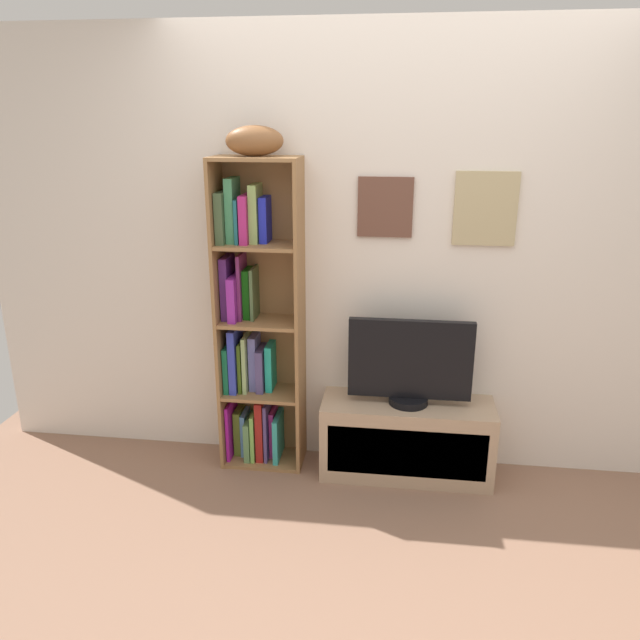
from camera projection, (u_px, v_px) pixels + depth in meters
The scene contains 6 objects.
ground at pixel (379, 587), 2.77m from camera, with size 5.20×5.20×0.04m, color #87624E.
back_wall at pixel (394, 258), 3.44m from camera, with size 4.80×0.08×2.46m.
bookshelf at pixel (254, 329), 3.54m from camera, with size 0.47×0.28×1.78m.
football at pixel (255, 141), 3.18m from camera, with size 0.30×0.15×0.15m, color brown.
tv_stand at pixel (406, 439), 3.55m from camera, with size 0.97×0.34×0.45m.
television at pixel (410, 364), 3.41m from camera, with size 0.68×0.22×0.49m.
Camera 1 is at (0.03, -2.27, 1.99)m, focal length 34.81 mm.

